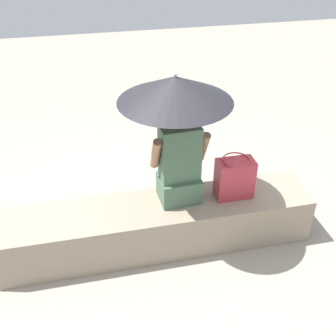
# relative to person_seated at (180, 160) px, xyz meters

# --- Properties ---
(ground_plane) EXTENTS (14.00, 14.00, 0.00)m
(ground_plane) POSITION_rel_person_seated_xyz_m (-0.21, -0.07, -0.82)
(ground_plane) COLOR #9E9384
(stone_bench) EXTENTS (2.70, 0.51, 0.43)m
(stone_bench) POSITION_rel_person_seated_xyz_m (-0.21, -0.07, -0.60)
(stone_bench) COLOR gray
(stone_bench) RESTS_ON ground
(person_seated) EXTENTS (0.48, 0.30, 0.90)m
(person_seated) POSITION_rel_person_seated_xyz_m (0.00, 0.00, 0.00)
(person_seated) COLOR #47664C
(person_seated) RESTS_ON stone_bench
(parasol) EXTENTS (0.88, 0.88, 1.14)m
(parasol) POSITION_rel_person_seated_xyz_m (-0.04, -0.00, 0.63)
(parasol) COLOR #B7B7BC
(parasol) RESTS_ON stone_bench
(handbag_black) EXTENTS (0.32, 0.24, 0.37)m
(handbag_black) POSITION_rel_person_seated_xyz_m (0.47, -0.06, -0.21)
(handbag_black) COLOR #B2333D
(handbag_black) RESTS_ON stone_bench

